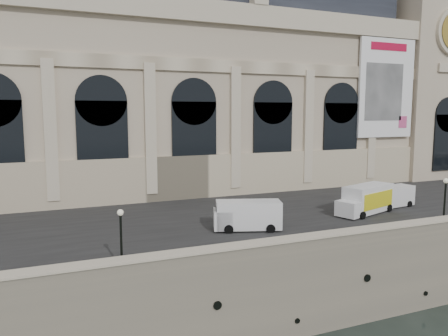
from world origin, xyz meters
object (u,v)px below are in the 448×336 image
at_px(van_b, 244,216).
at_px(box_truck, 366,200).
at_px(van_c, 391,197).
at_px(lamp_left, 121,240).
at_px(lamp_right, 445,203).

distance_m(van_b, box_truck, 13.49).
distance_m(van_c, lamp_left, 29.85).
bearing_deg(lamp_right, lamp_left, 179.35).
xyz_separation_m(van_b, van_c, (17.78, 2.14, -0.14)).
relative_size(lamp_left, lamp_right, 0.91).
bearing_deg(van_b, lamp_left, -153.54).
relative_size(van_c, lamp_right, 1.20).
bearing_deg(van_c, lamp_right, -101.80).
bearing_deg(van_b, van_c, 6.85).
distance_m(van_c, box_truck, 4.52).
relative_size(van_b, van_c, 1.16).
bearing_deg(van_b, lamp_right, -19.83).
bearing_deg(box_truck, van_b, -176.38).
relative_size(box_truck, lamp_left, 1.86).
bearing_deg(box_truck, van_c, 16.55).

